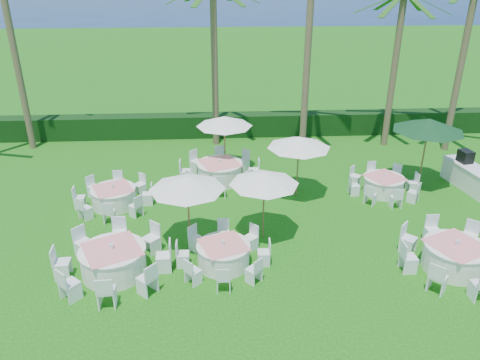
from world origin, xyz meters
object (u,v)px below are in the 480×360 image
object	(u,v)px
umbrella_b	(264,178)
umbrella_c	(224,121)
banquet_table_a	(113,260)
banquet_table_e	(220,171)
banquet_table_c	(455,256)
banquet_table_f	(383,185)
umbrella_d	(299,142)
banquet_table_b	(223,254)
umbrella_a	(187,183)
banquet_table_d	(114,197)
umbrella_green	(429,125)

from	to	relation	value
umbrella_b	umbrella_c	xyz separation A→B (m)	(-1.14, 5.86, 0.09)
banquet_table_a	banquet_table_e	bearing A→B (deg)	62.67
banquet_table_a	banquet_table_c	world-z (taller)	banquet_table_a
banquet_table_f	umbrella_d	size ratio (longest dim) A/B	1.13
banquet_table_a	umbrella_d	world-z (taller)	umbrella_d
banquet_table_b	umbrella_d	xyz separation A→B (m)	(3.09, 4.63, 1.94)
banquet_table_b	banquet_table_e	size ratio (longest dim) A/B	0.85
umbrella_c	banquet_table_c	bearing A→B (deg)	-49.59
banquet_table_f	umbrella_a	bearing A→B (deg)	-155.80
banquet_table_c	umbrella_c	xyz separation A→B (m)	(-6.85, 8.05, 1.89)
banquet_table_e	umbrella_c	bearing A→B (deg)	77.68
umbrella_b	banquet_table_d	bearing A→B (deg)	154.76
umbrella_b	umbrella_d	bearing A→B (deg)	61.15
banquet_table_a	umbrella_a	world-z (taller)	umbrella_a
banquet_table_a	umbrella_a	xyz separation A→B (m)	(2.25, 1.41, 1.87)
banquet_table_a	umbrella_b	bearing A→B (deg)	20.93
umbrella_a	umbrella_b	world-z (taller)	umbrella_a
banquet_table_e	umbrella_green	size ratio (longest dim) A/B	1.16
umbrella_c	umbrella_a	bearing A→B (deg)	-102.26
umbrella_green	banquet_table_c	bearing A→B (deg)	-103.07
banquet_table_f	umbrella_b	size ratio (longest dim) A/B	1.17
banquet_table_a	banquet_table_c	bearing A→B (deg)	-2.02
banquet_table_a	umbrella_c	size ratio (longest dim) A/B	1.37
banquet_table_f	umbrella_b	distance (m)	6.41
banquet_table_a	banquet_table_c	distance (m)	10.47
banquet_table_a	umbrella_b	world-z (taller)	umbrella_b
banquet_table_c	banquet_table_f	xyz separation A→B (m)	(-0.42, 5.29, -0.06)
umbrella_c	umbrella_d	xyz separation A→B (m)	(2.82, -2.81, -0.00)
umbrella_a	umbrella_d	size ratio (longest dim) A/B	1.00
banquet_table_f	umbrella_green	xyz separation A→B (m)	(1.80, 0.66, 2.32)
banquet_table_f	umbrella_b	xyz separation A→B (m)	(-5.29, -3.10, 1.86)
banquet_table_d	umbrella_green	size ratio (longest dim) A/B	1.02
banquet_table_c	umbrella_green	size ratio (longest dim) A/B	1.14
banquet_table_e	banquet_table_d	bearing A→B (deg)	-153.78
banquet_table_d	umbrella_green	bearing A→B (deg)	5.15
banquet_table_c	umbrella_d	bearing A→B (deg)	127.56
banquet_table_a	umbrella_d	distance (m)	8.28
umbrella_b	umbrella_green	size ratio (longest dim) A/B	0.83
umbrella_a	banquet_table_f	bearing A→B (deg)	24.20
banquet_table_e	umbrella_c	world-z (taller)	umbrella_c
banquet_table_c	umbrella_b	size ratio (longest dim) A/B	1.37
banquet_table_d	umbrella_b	bearing A→B (deg)	-25.24
banquet_table_f	umbrella_green	world-z (taller)	umbrella_green
banquet_table_d	banquet_table_f	xyz separation A→B (m)	(10.86, 0.48, -0.02)
banquet_table_a	banquet_table_d	size ratio (longest dim) A/B	1.17
banquet_table_d	banquet_table_b	bearing A→B (deg)	-45.29
umbrella_c	banquet_table_a	bearing A→B (deg)	-115.20
banquet_table_f	umbrella_a	size ratio (longest dim) A/B	1.13
umbrella_b	umbrella_d	xyz separation A→B (m)	(1.68, 3.05, 0.09)
banquet_table_a	banquet_table_e	world-z (taller)	banquet_table_a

